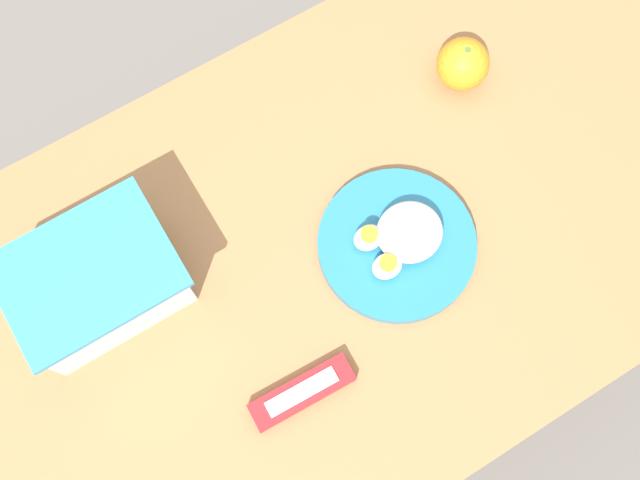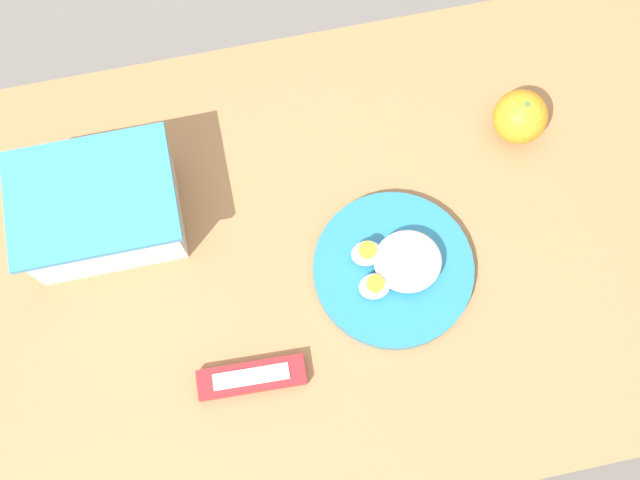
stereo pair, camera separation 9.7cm
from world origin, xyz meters
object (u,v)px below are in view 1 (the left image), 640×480
(rice_plate, at_px, (398,242))
(food_container, at_px, (98,283))
(candy_bar, at_px, (302,393))
(orange_fruit, at_px, (463,64))

(rice_plate, bearing_deg, food_container, 158.01)
(candy_bar, bearing_deg, rice_plate, 25.81)
(rice_plate, bearing_deg, candy_bar, -154.19)
(orange_fruit, bearing_deg, candy_bar, -147.57)
(food_container, distance_m, rice_plate, 0.39)
(orange_fruit, bearing_deg, food_container, -177.79)
(food_container, xyz_separation_m, candy_bar, (0.15, -0.25, -0.04))
(food_container, height_order, orange_fruit, food_container)
(orange_fruit, relative_size, candy_bar, 0.54)
(rice_plate, height_order, candy_bar, rice_plate)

